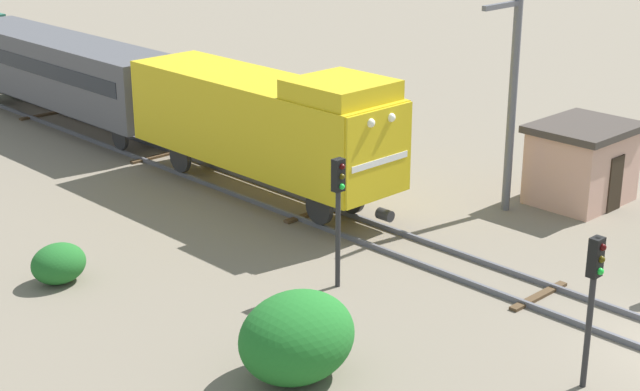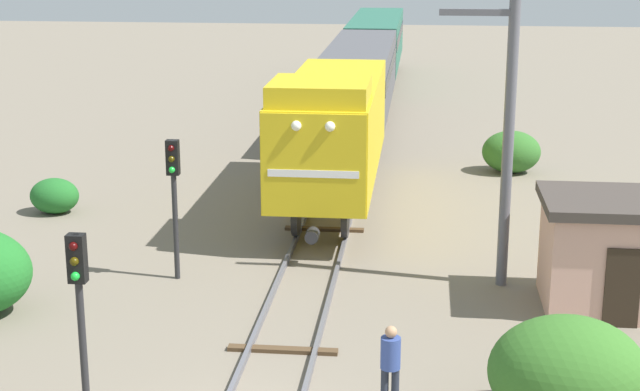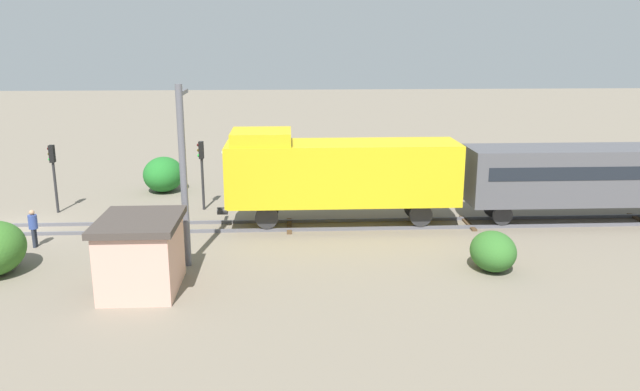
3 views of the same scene
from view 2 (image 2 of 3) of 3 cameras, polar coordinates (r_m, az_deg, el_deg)
The scene contains 11 objects.
locomotive at distance 31.36m, azimuth 0.70°, elevation 4.09°, with size 2.90×11.60×4.60m.
passenger_car_leading at distance 44.51m, azimuth 2.33°, elevation 7.08°, with size 2.84×14.00×3.66m.
passenger_car_trailing at distance 58.97m, azimuth 3.29°, elevation 9.08°, with size 2.84×14.00×3.66m.
traffic_signal_near at distance 18.24m, azimuth -13.85°, elevation -5.46°, with size 0.32×0.34×3.61m.
traffic_signal_mid at distance 25.25m, azimuth -8.51°, elevation 0.74°, with size 0.32×0.34×3.70m.
worker_near_track at distance 18.71m, azimuth 4.12°, elevation -9.58°, with size 0.38×0.38×1.70m.
catenary_mast at distance 24.68m, azimuth 10.76°, elevation 3.42°, with size 1.94×0.28×7.31m.
relay_hut at distance 24.45m, azimuth 16.70°, elevation -3.15°, with size 3.50×2.90×2.74m.
bush_near at distance 37.33m, azimuth 11.07°, elevation 2.51°, with size 2.18×1.78×1.58m, color #2F6526.
bush_mid at distance 32.54m, azimuth -15.19°, elevation -0.02°, with size 1.57×1.29×1.14m, color #206426.
bush_far at distance 18.62m, azimuth 14.20°, elevation -9.98°, with size 2.89×2.37×2.10m, color #366D26.
Camera 2 is at (2.88, -14.92, 8.84)m, focal length 55.00 mm.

